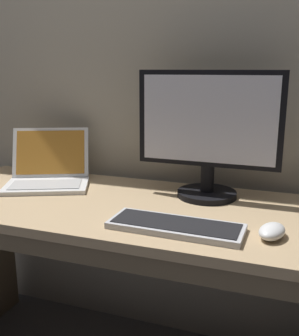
# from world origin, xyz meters

# --- Properties ---
(back_wall) EXTENTS (4.29, 0.04, 2.62)m
(back_wall) POSITION_xyz_m (0.00, 0.38, 1.31)
(back_wall) COLOR #ADA38E
(back_wall) RESTS_ON ground
(desk) EXTENTS (1.55, 0.64, 0.75)m
(desk) POSITION_xyz_m (0.00, -0.01, 0.56)
(desk) COLOR tan
(desk) RESTS_ON ground
(laptop_white) EXTENTS (0.42, 0.41, 0.22)m
(laptop_white) POSITION_xyz_m (-0.38, 0.11, 0.80)
(laptop_white) COLOR white
(laptop_white) RESTS_ON desk
(external_monitor) EXTENTS (0.53, 0.23, 0.47)m
(external_monitor) POSITION_xyz_m (0.29, 0.16, 0.99)
(external_monitor) COLOR black
(external_monitor) RESTS_ON desk
(wired_keyboard) EXTENTS (0.42, 0.16, 0.02)m
(wired_keyboard) POSITION_xyz_m (0.26, -0.18, 0.76)
(wired_keyboard) COLOR #BCBCC1
(wired_keyboard) RESTS_ON desk
(computer_mouse) EXTENTS (0.10, 0.13, 0.04)m
(computer_mouse) POSITION_xyz_m (0.54, -0.14, 0.77)
(computer_mouse) COLOR white
(computer_mouse) RESTS_ON desk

